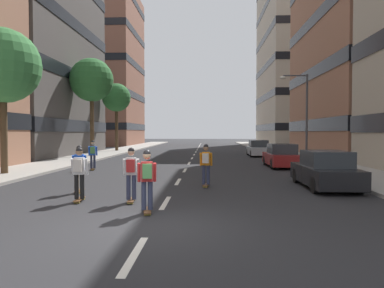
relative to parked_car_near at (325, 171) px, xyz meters
name	(u,v)px	position (x,y,z in m)	size (l,w,h in m)	color
ground_plane	(194,154)	(-6.14, 22.09, -0.70)	(170.86, 170.86, 0.00)	#28282B
sidewalk_left	(114,152)	(-15.36, 25.65, -0.63)	(3.77, 78.31, 0.14)	#9E9991
sidewalk_right	(279,152)	(3.08, 25.65, -0.63)	(3.77, 78.31, 0.14)	#9E9991
lane_markings	(195,153)	(-6.14, 24.11, -0.70)	(0.16, 67.20, 0.01)	silver
building_left_mid	(4,56)	(-24.58, 19.86, 8.92)	(14.80, 18.34, 19.06)	#4C4744
building_left_far	(95,69)	(-24.58, 48.60, 12.70)	(14.80, 16.31, 26.61)	brown
building_right_far	(308,55)	(12.30, 48.60, 14.70)	(14.80, 21.06, 30.62)	#BCB29E
parked_car_near	(325,171)	(0.00, 0.00, 0.00)	(1.82, 4.40, 1.52)	black
parked_car_mid	(258,149)	(0.00, 19.68, 0.00)	(1.82, 4.40, 1.52)	#B2B7BF
parked_car_far	(281,156)	(0.00, 8.82, 0.00)	(1.82, 4.40, 1.52)	maroon
street_tree_near	(92,80)	(-15.36, 17.97, 6.28)	(3.93, 3.93, 8.85)	#4C3823
street_tree_mid	(116,98)	(-15.36, 26.99, 5.52)	(3.27, 3.27, 7.78)	#4C3823
street_tree_far	(3,66)	(-15.36, 3.48, 4.98)	(3.85, 3.85, 7.49)	#4C3823
streetlamp_right	(302,107)	(2.34, 12.98, 3.44)	(2.13, 0.30, 6.50)	#3F3F44
skater_0	(79,171)	(-8.97, -3.34, 0.32)	(0.55, 0.92, 1.78)	brown
skater_1	(79,167)	(-9.59, -1.58, 0.29)	(0.55, 0.92, 1.78)	brown
skater_2	(131,171)	(-7.25, -3.38, 0.32)	(0.55, 0.91, 1.78)	brown
skater_3	(206,162)	(-4.86, 0.14, 0.32)	(0.55, 0.91, 1.78)	brown
skater_4	(147,177)	(-6.48, -4.91, 0.32)	(0.56, 0.92, 1.78)	brown
skater_5	(93,153)	(-11.66, 6.53, 0.32)	(0.57, 0.92, 1.78)	brown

